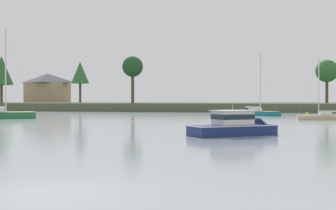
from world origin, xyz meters
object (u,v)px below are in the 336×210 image
(mooring_buoy_orange, at_px, (133,119))
(sailboat_sand, at_px, (323,119))
(sailboat_teal, at_px, (257,114))
(cruiser_navy, at_px, (241,129))
(sailboat_green, at_px, (0,117))
(mooring_buoy_yellow, at_px, (307,113))

(mooring_buoy_orange, bearing_deg, sailboat_sand, 9.24)
(sailboat_teal, bearing_deg, cruiser_navy, -91.13)
(sailboat_green, bearing_deg, mooring_buoy_yellow, 35.06)
(mooring_buoy_orange, bearing_deg, sailboat_teal, 49.97)
(cruiser_navy, xyz_separation_m, mooring_buoy_yellow, (9.38, 50.61, -0.33))
(cruiser_navy, bearing_deg, sailboat_teal, 88.87)
(sailboat_sand, height_order, mooring_buoy_orange, sailboat_sand)
(sailboat_green, distance_m, sailboat_sand, 41.70)
(cruiser_navy, height_order, sailboat_sand, sailboat_sand)
(sailboat_teal, xyz_separation_m, sailboat_sand, (8.13, -14.41, -0.05))
(cruiser_navy, bearing_deg, sailboat_sand, 71.09)
(sailboat_sand, distance_m, mooring_buoy_yellow, 24.55)
(sailboat_sand, relative_size, mooring_buoy_yellow, 15.30)
(sailboat_teal, bearing_deg, mooring_buoy_yellow, 49.73)
(sailboat_green, distance_m, sailboat_teal, 38.45)
(cruiser_navy, relative_size, sailboat_sand, 0.86)
(mooring_buoy_yellow, relative_size, mooring_buoy_orange, 1.36)
(sailboat_teal, xyz_separation_m, mooring_buoy_yellow, (8.59, 10.13, -0.14))
(mooring_buoy_yellow, bearing_deg, cruiser_navy, -100.50)
(sailboat_green, height_order, mooring_buoy_orange, sailboat_green)
(sailboat_green, relative_size, mooring_buoy_yellow, 23.67)
(sailboat_teal, distance_m, mooring_buoy_orange, 23.80)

